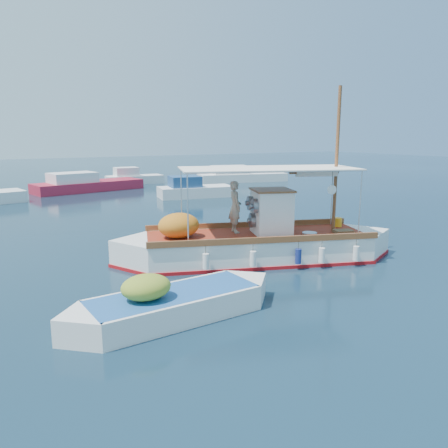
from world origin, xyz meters
TOP-DOWN VIEW (x-y plane):
  - ground at (0.00, 0.00)m, footprint 160.00×160.00m
  - fishing_caique at (0.24, -0.29)m, footprint 10.18×5.35m
  - dinghy at (-4.58, -3.69)m, footprint 5.99×2.00m
  - bg_boat_n at (-0.71, 23.68)m, footprint 9.23×4.51m
  - bg_boat_ne at (5.56, 16.03)m, footprint 5.79×3.09m
  - bg_boat_e at (14.51, 23.88)m, footprint 9.19×4.48m
  - bg_boat_far_n at (4.47, 27.02)m, footprint 5.36×2.27m

SIDE VIEW (x-z plane):
  - ground at x=0.00m, z-range 0.00..0.00m
  - dinghy at x=-4.58m, z-range -0.43..1.04m
  - bg_boat_n at x=-0.71m, z-range -0.41..1.39m
  - bg_boat_far_n at x=4.47m, z-range -0.41..1.39m
  - bg_boat_ne at x=5.56m, z-range -0.41..1.39m
  - bg_boat_e at x=14.51m, z-range -0.41..1.39m
  - fishing_caique at x=0.24m, z-range -2.70..3.87m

